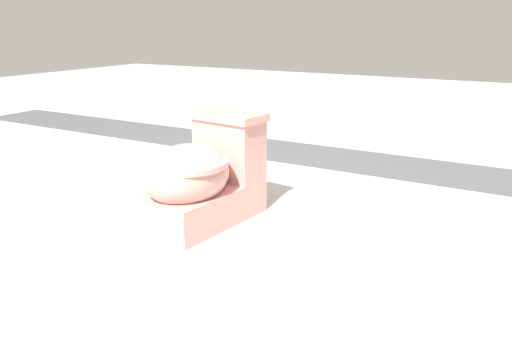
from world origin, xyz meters
The scene contains 3 objects.
ground_plane centered at (0.00, 0.00, 0.00)m, with size 14.00×14.00×0.00m, color #B7B2A8.
gravel_strip centered at (-1.32, 0.50, 0.01)m, with size 0.56×8.00×0.01m, color #4C4C51.
toilet centered at (0.09, -0.07, 0.22)m, with size 0.67×0.45×0.52m.
Camera 1 is at (1.94, 1.28, 0.94)m, focal length 35.00 mm.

